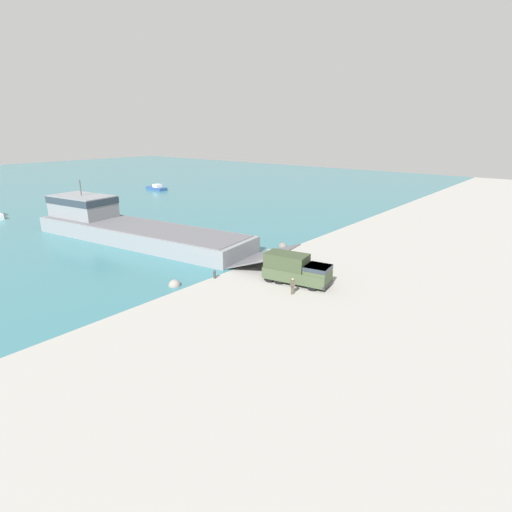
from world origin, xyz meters
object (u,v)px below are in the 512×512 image
object	(u,v)px
soldier_on_ramp	(293,285)
mooring_bollard	(215,274)
landing_craft	(124,225)
military_truck	(296,269)
moored_boat_b	(157,188)

from	to	relation	value
soldier_on_ramp	mooring_bollard	bearing A→B (deg)	37.80
landing_craft	military_truck	distance (m)	29.99
moored_boat_b	mooring_bollard	distance (m)	70.34
military_truck	mooring_bollard	size ratio (longest dim) A/B	8.00
landing_craft	military_truck	bearing A→B (deg)	-96.09
landing_craft	moored_boat_b	world-z (taller)	landing_craft
moored_boat_b	soldier_on_ramp	bearing A→B (deg)	-114.68
military_truck	moored_boat_b	world-z (taller)	military_truck
soldier_on_ramp	mooring_bollard	size ratio (longest dim) A/B	1.85
landing_craft	soldier_on_ramp	distance (m)	31.47
landing_craft	moored_boat_b	xyz separation A→B (m)	(33.93, 37.30, -1.47)
military_truck	mooring_bollard	bearing A→B (deg)	-160.27
military_truck	mooring_bollard	distance (m)	8.89
landing_craft	mooring_bollard	xyz separation A→B (m)	(-3.40, -22.32, -1.48)
soldier_on_ramp	moored_boat_b	bearing A→B (deg)	-0.35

